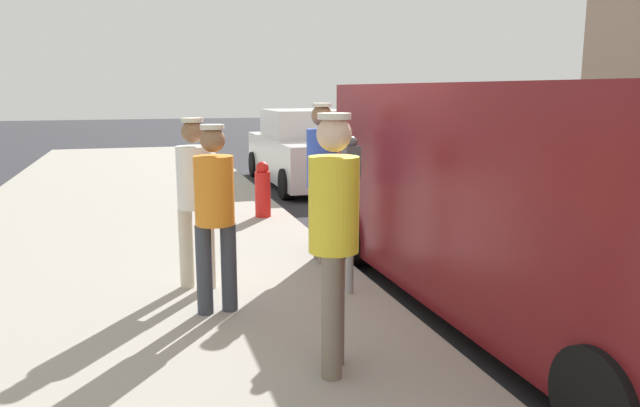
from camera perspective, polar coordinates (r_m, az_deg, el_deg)
The scene contains 10 objects.
ground_plane at distance 6.76m, azimuth 13.09°, elevation -7.69°, with size 80.00×80.00×0.00m, color #2D2D33.
sidewalk_slab at distance 5.92m, azimuth -18.36°, elevation -9.86°, with size 5.00×32.00×0.15m, color #9E998E.
parking_meter_near at distance 5.73m, azimuth 2.88°, elevation 1.44°, with size 0.14×0.18×1.52m.
pedestrian_in_white at distance 6.03m, azimuth -11.62°, elevation 1.01°, with size 0.34×0.34×1.68m.
pedestrian_in_yellow at distance 4.10m, azimuth 1.29°, elevation -2.16°, with size 0.34×0.34×1.79m.
pedestrian_in_blue at distance 6.84m, azimuth 0.16°, elevation 3.03°, with size 0.34×0.36×1.80m.
pedestrian_in_orange at distance 5.32m, azimuth -9.82°, elevation -0.36°, with size 0.36×0.34×1.65m.
parked_van at distance 5.82m, azimuth 19.30°, elevation 0.73°, with size 2.16×5.22×2.15m.
parked_sedan_behind at distance 13.53m, azimuth -1.29°, elevation 4.93°, with size 1.94×4.40×1.65m.
fire_hydrant at distance 9.43m, azimuth -5.38°, elevation 1.27°, with size 0.24×0.24×0.86m.
Camera 1 is at (3.23, 5.56, 2.10)m, focal length 34.21 mm.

